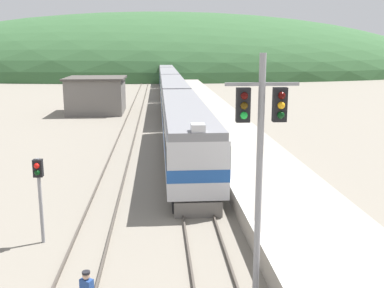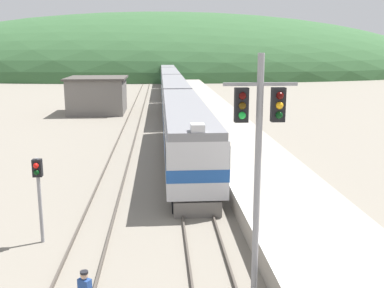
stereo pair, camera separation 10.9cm
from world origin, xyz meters
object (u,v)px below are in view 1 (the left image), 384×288
(express_train_lead_car, at_px, (185,131))
(carriage_third, at_px, (169,81))
(carriage_second, at_px, (173,96))
(carriage_fourth, at_px, (166,73))
(signal_mast_main, at_px, (260,143))
(signal_post_siding, at_px, (39,183))

(express_train_lead_car, height_order, carriage_third, express_train_lead_car)
(carriage_second, height_order, carriage_third, same)
(carriage_second, bearing_deg, express_train_lead_car, -90.00)
(carriage_fourth, bearing_deg, signal_mast_main, -89.18)
(signal_mast_main, distance_m, signal_post_siding, 9.46)
(signal_mast_main, bearing_deg, carriage_fourth, 90.82)
(signal_post_siding, bearing_deg, express_train_lead_car, 62.72)
(signal_post_siding, bearing_deg, carriage_second, 79.59)
(carriage_third, relative_size, signal_post_siding, 6.25)
(carriage_second, xyz_separation_m, signal_mast_main, (1.24, -40.70, 2.85))
(express_train_lead_car, distance_m, signal_post_siding, 14.45)
(carriage_second, distance_m, carriage_fourth, 46.43)
(signal_mast_main, bearing_deg, carriage_second, 91.75)
(carriage_third, xyz_separation_m, signal_mast_main, (1.24, -63.91, 2.85))
(signal_post_siding, bearing_deg, carriage_fourth, 85.41)
(carriage_fourth, height_order, signal_mast_main, signal_mast_main)
(carriage_third, distance_m, carriage_fourth, 23.21)
(carriage_third, height_order, signal_post_siding, carriage_third)
(carriage_second, xyz_separation_m, signal_post_siding, (-6.62, -36.05, 0.36))
(signal_mast_main, bearing_deg, signal_post_siding, 149.45)
(carriage_third, relative_size, signal_mast_main, 2.89)
(express_train_lead_car, xyz_separation_m, signal_post_siding, (-6.62, -12.84, 0.34))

